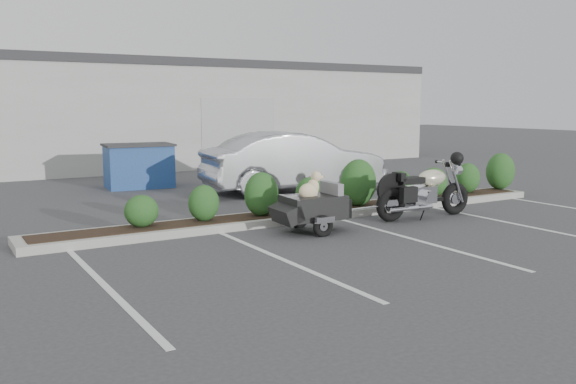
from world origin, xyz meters
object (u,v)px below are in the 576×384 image
pet_trailer (313,206)px  dumpster (139,165)px  sedan (294,162)px  motorcycle (425,192)px

pet_trailer → dumpster: 7.79m
pet_trailer → sedan: sedan is taller
sedan → dumpster: size_ratio=2.46×
sedan → dumpster: (-3.36, 3.02, -0.18)m
motorcycle → pet_trailer: 2.79m
dumpster → motorcycle: bearing=-59.6°
pet_trailer → dumpster: size_ratio=0.96×
motorcycle → dumpster: 8.58m
motorcycle → pet_trailer: size_ratio=1.25×
motorcycle → pet_trailer: bearing=-177.8°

